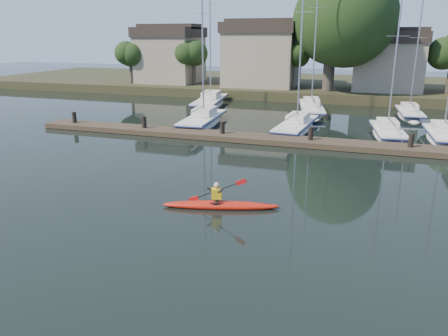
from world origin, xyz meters
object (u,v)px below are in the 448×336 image
(sailboat_3, at_px, (387,138))
(sailboat_4, at_px, (443,143))
(sailboat_6, at_px, (311,114))
(kayak, at_px, (220,204))
(sailboat_5, at_px, (210,107))
(dock, at_px, (265,139))
(sailboat_1, at_px, (203,126))
(sailboat_7, at_px, (409,118))
(sailboat_2, at_px, (296,132))

(sailboat_3, xyz_separation_m, sailboat_4, (3.57, -0.22, -0.01))
(sailboat_4, relative_size, sailboat_6, 0.75)
(kayak, relative_size, sailboat_5, 0.29)
(kayak, height_order, sailboat_4, sailboat_4)
(sailboat_4, bearing_deg, dock, -162.60)
(kayak, relative_size, sailboat_6, 0.31)
(kayak, xyz_separation_m, sailboat_1, (-6.99, 16.23, -0.39))
(sailboat_6, relative_size, sailboat_7, 1.36)
(sailboat_7, bearing_deg, kayak, -113.71)
(sailboat_6, bearing_deg, kayak, -101.92)
(dock, height_order, sailboat_7, sailboat_7)
(sailboat_5, bearing_deg, sailboat_4, -32.44)
(sailboat_2, xyz_separation_m, sailboat_6, (0.01, 8.56, -0.00))
(kayak, relative_size, sailboat_3, 0.41)
(sailboat_3, height_order, sailboat_4, sailboat_3)
(sailboat_4, distance_m, sailboat_6, 13.28)
(sailboat_1, bearing_deg, dock, -39.31)
(kayak, xyz_separation_m, sailboat_5, (-9.73, 25.43, -0.40))
(sailboat_1, distance_m, sailboat_7, 18.27)
(sailboat_3, bearing_deg, sailboat_7, 69.80)
(sailboat_2, bearing_deg, sailboat_3, 5.02)
(dock, height_order, sailboat_6, sailboat_6)
(dock, xyz_separation_m, sailboat_6, (1.37, 12.97, -0.39))
(sailboat_6, distance_m, sailboat_7, 8.48)
(kayak, relative_size, sailboat_4, 0.42)
(kayak, bearing_deg, sailboat_5, 95.55)
(dock, bearing_deg, sailboat_7, 53.35)
(sailboat_2, bearing_deg, sailboat_7, 50.44)
(kayak, distance_m, sailboat_6, 24.89)
(sailboat_4, bearing_deg, sailboat_1, 176.71)
(dock, relative_size, sailboat_5, 2.05)
(kayak, height_order, sailboat_7, sailboat_7)
(dock, xyz_separation_m, sailboat_1, (-6.10, 4.32, -0.40))
(sailboat_3, height_order, sailboat_7, sailboat_3)
(sailboat_1, bearing_deg, sailboat_2, -3.35)
(sailboat_5, bearing_deg, sailboat_6, -10.95)
(dock, relative_size, sailboat_2, 2.36)
(kayak, distance_m, sailboat_1, 17.68)
(sailboat_4, height_order, sailboat_7, sailboat_4)
(sailboat_7, bearing_deg, sailboat_6, 177.71)
(sailboat_2, bearing_deg, sailboat_6, 94.25)
(sailboat_2, bearing_deg, sailboat_4, 3.52)
(sailboat_1, bearing_deg, sailboat_3, -3.33)
(sailboat_3, distance_m, sailboat_6, 10.66)
(sailboat_1, bearing_deg, sailboat_5, 102.55)
(sailboat_3, relative_size, sailboat_4, 1.01)
(kayak, distance_m, sailboat_4, 19.30)
(sailboat_3, bearing_deg, sailboat_6, 120.09)
(sailboat_5, relative_size, sailboat_6, 1.06)
(sailboat_1, bearing_deg, sailboat_7, 25.19)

